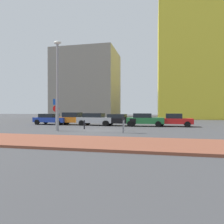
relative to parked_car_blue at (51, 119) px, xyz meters
The scene contains 15 objects.
ground_plane 9.90m from the parked_car_blue, 39.11° to the right, with size 120.00×120.00×0.00m, color #424244.
sidewalk_brick 14.96m from the parked_car_blue, 59.17° to the right, with size 40.00×4.39×0.14m, color brown.
parked_car_blue is the anchor object (origin of this frame).
parked_car_orange 3.11m from the parked_car_blue, ahead, with size 4.36×2.15×1.55m.
parked_car_silver 5.95m from the parked_car_blue, ahead, with size 4.44×2.20×1.48m.
parked_car_black 8.93m from the parked_car_blue, ahead, with size 4.14×2.21×1.38m.
parked_car_green 11.89m from the parked_car_blue, ahead, with size 4.21×2.03×1.48m.
parked_car_red 15.16m from the parked_car_blue, ahead, with size 4.18×2.17×1.46m.
parking_sign_post 7.89m from the parked_car_blue, 57.73° to the right, with size 0.60×0.10×2.93m.
parking_meter 12.76m from the parked_car_blue, 34.52° to the right, with size 0.18×0.14×1.33m.
street_lamp 9.44m from the parked_car_blue, 57.20° to the right, with size 0.70×0.36×7.97m.
traffic_bollard_near 7.96m from the parked_car_blue, 37.78° to the right, with size 0.14×0.14×0.87m, color black.
traffic_bollard_mid 11.79m from the parked_car_blue, 28.90° to the right, with size 0.13×0.13×1.09m, color #B7B7BC.
building_colorful_midrise 35.12m from the parked_car_blue, 49.93° to the left, with size 15.44×17.50×24.67m, color gold.
building_under_construction 27.49m from the parked_car_blue, 98.98° to the left, with size 15.14×12.67×16.60m, color gray.
Camera 1 is at (5.51, -17.61, 1.92)m, focal length 32.73 mm.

